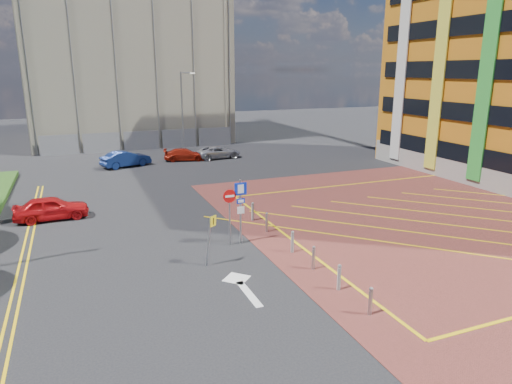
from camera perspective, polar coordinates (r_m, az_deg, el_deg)
ground at (r=21.35m, az=-2.25°, el=-7.50°), size 140.00×140.00×0.00m
forecourt at (r=28.91m, az=24.91°, el=-2.83°), size 26.00×26.00×0.02m
lamp_back at (r=47.95m, az=-9.12°, el=10.28°), size 1.53×0.16×8.00m
sign_cluster at (r=21.66m, az=-2.44°, el=-1.68°), size 1.17×0.12×3.20m
warning_sign at (r=19.54m, az=-5.74°, el=-5.25°), size 0.57×0.38×2.25m
bollard_row at (r=20.61m, az=5.40°, el=-7.00°), size 0.14×11.14×0.90m
construction_building at (r=59.03m, az=-16.21°, el=17.21°), size 21.20×19.20×22.00m
construction_fence at (r=49.70m, az=-12.97°, el=6.35°), size 21.60×0.06×2.00m
car_red_left at (r=28.09m, az=-24.22°, el=-1.83°), size 4.00×1.74×1.34m
car_blue_back at (r=41.28m, az=-15.96°, el=4.01°), size 4.47×2.79×1.39m
car_red_back at (r=43.01m, az=-8.87°, el=4.65°), size 4.10×2.39×1.12m
car_silver_back at (r=43.75m, az=-4.77°, el=4.99°), size 4.42×2.39×1.18m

